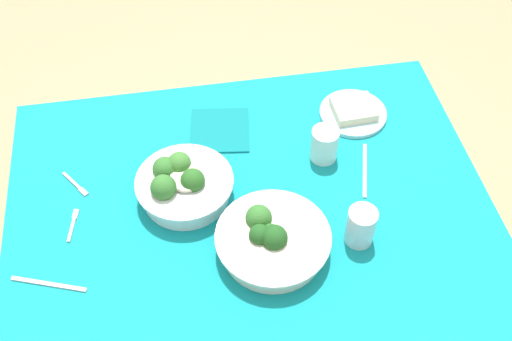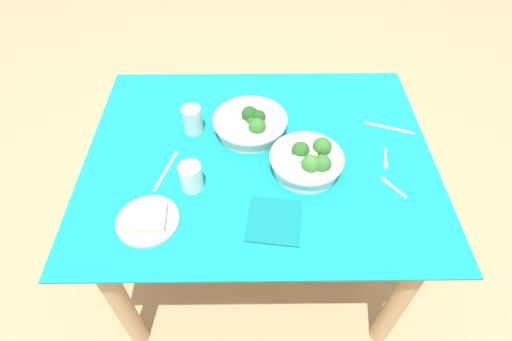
{
  "view_description": "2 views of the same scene",
  "coord_description": "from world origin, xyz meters",
  "px_view_note": "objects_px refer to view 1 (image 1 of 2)",
  "views": [
    {
      "loc": [
        -0.14,
        -0.91,
        1.96
      ],
      "look_at": [
        0.03,
        0.1,
        0.75
      ],
      "focal_mm": 43.35,
      "sensor_mm": 36.0,
      "label": 1
    },
    {
      "loc": [
        0.02,
        0.99,
        1.73
      ],
      "look_at": [
        0.01,
        0.11,
        0.75
      ],
      "focal_mm": 28.21,
      "sensor_mm": 36.0,
      "label": 2
    }
  ],
  "objects_px": {
    "water_glass_center": "(361,226)",
    "table_knife_left": "(365,170)",
    "bread_side_plate": "(353,111)",
    "broccoli_bowl_far": "(183,185)",
    "fork_by_near_bowl": "(76,185)",
    "water_glass_side": "(324,144)",
    "fork_by_far_bowl": "(73,224)",
    "napkin_folded_upper": "(220,130)",
    "broccoli_bowl_near": "(272,240)",
    "table_knife_right": "(49,284)"
  },
  "relations": [
    {
      "from": "water_glass_side",
      "to": "fork_by_far_bowl",
      "type": "xyz_separation_m",
      "value": [
        -0.66,
        -0.11,
        -0.05
      ]
    },
    {
      "from": "table_knife_left",
      "to": "broccoli_bowl_far",
      "type": "bearing_deg",
      "value": -73.34
    },
    {
      "from": "broccoli_bowl_far",
      "to": "water_glass_side",
      "type": "distance_m",
      "value": 0.39
    },
    {
      "from": "broccoli_bowl_near",
      "to": "fork_by_far_bowl",
      "type": "height_order",
      "value": "broccoli_bowl_near"
    },
    {
      "from": "napkin_folded_upper",
      "to": "fork_by_far_bowl",
      "type": "bearing_deg",
      "value": -147.36
    },
    {
      "from": "broccoli_bowl_far",
      "to": "fork_by_near_bowl",
      "type": "bearing_deg",
      "value": 163.8
    },
    {
      "from": "broccoli_bowl_far",
      "to": "table_knife_left",
      "type": "xyz_separation_m",
      "value": [
        0.48,
        0.0,
        -0.04
      ]
    },
    {
      "from": "fork_by_near_bowl",
      "to": "table_knife_right",
      "type": "distance_m",
      "value": 0.29
    },
    {
      "from": "table_knife_left",
      "to": "table_knife_right",
      "type": "distance_m",
      "value": 0.84
    },
    {
      "from": "fork_by_far_bowl",
      "to": "water_glass_side",
      "type": "bearing_deg",
      "value": -69.37
    },
    {
      "from": "broccoli_bowl_far",
      "to": "water_glass_center",
      "type": "height_order",
      "value": "broccoli_bowl_far"
    },
    {
      "from": "broccoli_bowl_far",
      "to": "broccoli_bowl_near",
      "type": "relative_size",
      "value": 0.9
    },
    {
      "from": "bread_side_plate",
      "to": "broccoli_bowl_far",
      "type": "bearing_deg",
      "value": -157.32
    },
    {
      "from": "bread_side_plate",
      "to": "water_glass_center",
      "type": "height_order",
      "value": "water_glass_center"
    },
    {
      "from": "fork_by_far_bowl",
      "to": "napkin_folded_upper",
      "type": "xyz_separation_m",
      "value": [
        0.4,
        0.25,
        0.0
      ]
    },
    {
      "from": "bread_side_plate",
      "to": "water_glass_center",
      "type": "relative_size",
      "value": 1.86
    },
    {
      "from": "water_glass_side",
      "to": "table_knife_left",
      "type": "distance_m",
      "value": 0.13
    },
    {
      "from": "water_glass_side",
      "to": "table_knife_right",
      "type": "height_order",
      "value": "water_glass_side"
    },
    {
      "from": "bread_side_plate",
      "to": "water_glass_side",
      "type": "bearing_deg",
      "value": -131.03
    },
    {
      "from": "broccoli_bowl_near",
      "to": "fork_by_near_bowl",
      "type": "xyz_separation_m",
      "value": [
        -0.46,
        0.28,
        -0.03
      ]
    },
    {
      "from": "table_knife_right",
      "to": "water_glass_side",
      "type": "bearing_deg",
      "value": -139.05
    },
    {
      "from": "table_knife_left",
      "to": "table_knife_right",
      "type": "bearing_deg",
      "value": -59.18
    },
    {
      "from": "broccoli_bowl_near",
      "to": "table_knife_left",
      "type": "distance_m",
      "value": 0.35
    },
    {
      "from": "bread_side_plate",
      "to": "fork_by_far_bowl",
      "type": "distance_m",
      "value": 0.82
    },
    {
      "from": "water_glass_center",
      "to": "table_knife_left",
      "type": "bearing_deg",
      "value": 69.67
    },
    {
      "from": "bread_side_plate",
      "to": "fork_by_near_bowl",
      "type": "bearing_deg",
      "value": -170.42
    },
    {
      "from": "water_glass_center",
      "to": "water_glass_side",
      "type": "xyz_separation_m",
      "value": [
        -0.02,
        0.27,
        -0.0
      ]
    },
    {
      "from": "broccoli_bowl_far",
      "to": "fork_by_near_bowl",
      "type": "relative_size",
      "value": 2.71
    },
    {
      "from": "broccoli_bowl_far",
      "to": "broccoli_bowl_near",
      "type": "bearing_deg",
      "value": -45.77
    },
    {
      "from": "bread_side_plate",
      "to": "water_glass_center",
      "type": "distance_m",
      "value": 0.43
    },
    {
      "from": "bread_side_plate",
      "to": "table_knife_right",
      "type": "height_order",
      "value": "bread_side_plate"
    },
    {
      "from": "water_glass_side",
      "to": "fork_by_far_bowl",
      "type": "height_order",
      "value": "water_glass_side"
    },
    {
      "from": "broccoli_bowl_near",
      "to": "water_glass_side",
      "type": "distance_m",
      "value": 0.33
    },
    {
      "from": "fork_by_far_bowl",
      "to": "fork_by_near_bowl",
      "type": "height_order",
      "value": "same"
    },
    {
      "from": "napkin_folded_upper",
      "to": "broccoli_bowl_far",
      "type": "bearing_deg",
      "value": -119.56
    },
    {
      "from": "broccoli_bowl_near",
      "to": "table_knife_left",
      "type": "relative_size",
      "value": 1.47
    },
    {
      "from": "broccoli_bowl_far",
      "to": "table_knife_left",
      "type": "height_order",
      "value": "broccoli_bowl_far"
    },
    {
      "from": "fork_by_far_bowl",
      "to": "napkin_folded_upper",
      "type": "distance_m",
      "value": 0.47
    },
    {
      "from": "bread_side_plate",
      "to": "table_knife_right",
      "type": "xyz_separation_m",
      "value": [
        -0.83,
        -0.42,
        -0.01
      ]
    },
    {
      "from": "water_glass_center",
      "to": "napkin_folded_upper",
      "type": "height_order",
      "value": "water_glass_center"
    },
    {
      "from": "bread_side_plate",
      "to": "table_knife_right",
      "type": "distance_m",
      "value": 0.93
    },
    {
      "from": "bread_side_plate",
      "to": "napkin_folded_upper",
      "type": "bearing_deg",
      "value": 179.95
    },
    {
      "from": "water_glass_center",
      "to": "table_knife_left",
      "type": "relative_size",
      "value": 0.55
    },
    {
      "from": "broccoli_bowl_near",
      "to": "napkin_folded_upper",
      "type": "bearing_deg",
      "value": 99.9
    },
    {
      "from": "broccoli_bowl_far",
      "to": "broccoli_bowl_near",
      "type": "xyz_separation_m",
      "value": [
        0.19,
        -0.2,
        -0.01
      ]
    },
    {
      "from": "bread_side_plate",
      "to": "fork_by_far_bowl",
      "type": "height_order",
      "value": "bread_side_plate"
    },
    {
      "from": "water_glass_center",
      "to": "broccoli_bowl_far",
      "type": "bearing_deg",
      "value": 153.31
    },
    {
      "from": "water_glass_center",
      "to": "fork_by_far_bowl",
      "type": "bearing_deg",
      "value": 166.91
    },
    {
      "from": "water_glass_side",
      "to": "table_knife_right",
      "type": "xyz_separation_m",
      "value": [
        -0.71,
        -0.28,
        -0.05
      ]
    },
    {
      "from": "fork_by_near_bowl",
      "to": "table_knife_right",
      "type": "bearing_deg",
      "value": -46.92
    }
  ]
}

